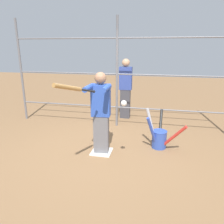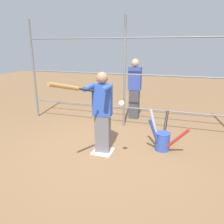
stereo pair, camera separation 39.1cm
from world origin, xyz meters
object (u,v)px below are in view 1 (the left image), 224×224
at_px(baseball_bat_swinging, 71,88).
at_px(bat_bucket, 159,137).
at_px(softball_in_flight, 124,103).
at_px(batter, 101,111).
at_px(bystander_behind_fence, 125,88).

height_order(baseball_bat_swinging, bat_bucket, baseball_bat_swinging).
distance_m(softball_in_flight, bat_bucket, 1.50).
distance_m(baseball_bat_swinging, bat_bucket, 2.29).
distance_m(batter, bat_bucket, 1.38).
bearing_deg(softball_in_flight, bat_bucket, -121.37).
distance_m(bat_bucket, bystander_behind_fence, 2.21).
bearing_deg(baseball_bat_swinging, bat_bucket, -132.79).
height_order(batter, bystander_behind_fence, bystander_behind_fence).
relative_size(baseball_bat_swinging, softball_in_flight, 9.19).
distance_m(batter, baseball_bat_swinging, 1.13).
bearing_deg(bystander_behind_fence, batter, 87.16).
distance_m(batter, bystander_behind_fence, 2.33).
relative_size(softball_in_flight, bat_bucket, 0.10).
bearing_deg(softball_in_flight, batter, -44.12).
bearing_deg(baseball_bat_swinging, batter, -100.85).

